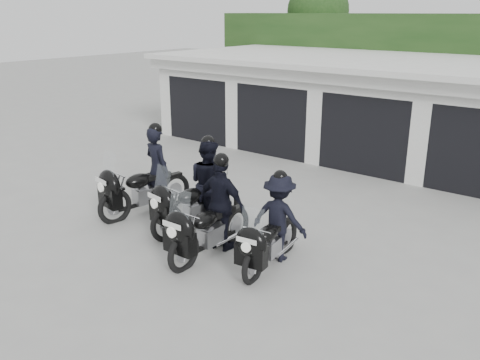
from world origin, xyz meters
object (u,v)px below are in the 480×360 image
Objects in this scene: police_bike_a at (145,178)px; police_bike_b at (201,189)px; police_bike_d at (275,224)px; police_bike_c at (215,211)px.

police_bike_a reaches higher than police_bike_b.
police_bike_d is (3.67, -0.21, -0.08)m from police_bike_a.
police_bike_a reaches higher than police_bike_c.
police_bike_c is (1.00, -0.72, -0.02)m from police_bike_b.
police_bike_b is at bearing 15.43° from police_bike_a.
police_bike_b is 1.02× the size of police_bike_c.
police_bike_a is 1.18× the size of police_bike_d.
police_bike_b is (1.55, 0.17, 0.02)m from police_bike_a.
police_bike_b is 1.14× the size of police_bike_d.
police_bike_c is at bearing -2.94° from police_bike_a.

